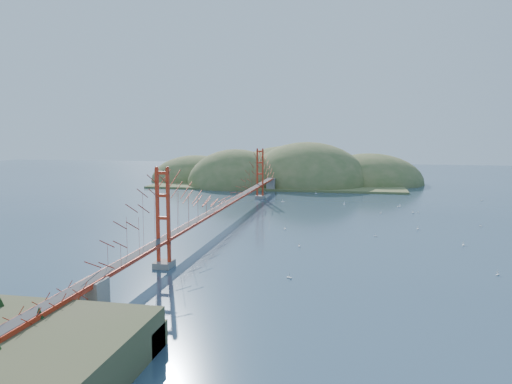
% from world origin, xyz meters
% --- Properties ---
extents(ground, '(320.00, 320.00, 0.00)m').
position_xyz_m(ground, '(0.00, 0.00, 0.00)').
color(ground, '#2D445B').
rests_on(ground, ground).
extents(bridge, '(2.20, 94.40, 12.00)m').
position_xyz_m(bridge, '(0.00, 0.18, 7.01)').
color(bridge, gray).
rests_on(bridge, ground).
extents(approach_viaduct, '(1.40, 12.00, 3.38)m').
position_xyz_m(approach_viaduct, '(0.00, -51.91, 2.55)').
color(approach_viaduct, '#AF2713').
rests_on(approach_viaduct, ground).
extents(promontory, '(9.00, 6.00, 0.24)m').
position_xyz_m(promontory, '(0.00, -48.50, 0.12)').
color(promontory, '#59544C').
rests_on(promontory, ground).
extents(fort, '(3.70, 2.30, 1.75)m').
position_xyz_m(fort, '(0.40, -47.80, 0.67)').
color(fort, maroon).
rests_on(fort, ground).
extents(far_headlands, '(84.00, 58.00, 25.00)m').
position_xyz_m(far_headlands, '(2.21, 68.52, 0.00)').
color(far_headlands, olive).
rests_on(far_headlands, ground).
extents(sailboat_16, '(0.63, 0.63, 0.67)m').
position_xyz_m(sailboat_16, '(19.53, 24.17, 0.15)').
color(sailboat_16, white).
rests_on(sailboat_16, ground).
extents(sailboat_5, '(0.50, 0.61, 0.72)m').
position_xyz_m(sailboat_5, '(36.45, -11.49, 0.16)').
color(sailboat_5, white).
rests_on(sailboat_5, ground).
extents(sailboat_4, '(0.65, 0.65, 0.72)m').
position_xyz_m(sailboat_4, '(32.69, 15.36, 0.16)').
color(sailboat_4, white).
rests_on(sailboat_4, ground).
extents(sailboat_13, '(0.62, 0.62, 0.66)m').
position_xyz_m(sailboat_13, '(37.07, -26.02, 0.15)').
color(sailboat_13, white).
rests_on(sailboat_13, ground).
extents(sailboat_14, '(0.51, 0.62, 0.72)m').
position_xyz_m(sailboat_14, '(31.64, -0.95, 0.16)').
color(sailboat_14, white).
rests_on(sailboat_14, ground).
extents(sailboat_10, '(0.44, 0.52, 0.59)m').
position_xyz_m(sailboat_10, '(14.25, -16.59, 0.14)').
color(sailboat_10, white).
rests_on(sailboat_10, ground).
extents(sailboat_1, '(0.53, 0.53, 0.56)m').
position_xyz_m(sailboat_1, '(33.70, 16.07, 0.13)').
color(sailboat_1, white).
rests_on(sailboat_1, ground).
extents(sailboat_12, '(0.57, 0.52, 0.65)m').
position_xyz_m(sailboat_12, '(12.13, 42.00, 0.15)').
color(sailboat_12, white).
rests_on(sailboat_12, ground).
extents(sailboat_11, '(0.54, 0.54, 0.56)m').
position_xyz_m(sailboat_11, '(42.19, 3.53, 0.13)').
color(sailboat_11, white).
rests_on(sailboat_11, ground).
extents(sailboat_6, '(0.62, 0.62, 0.68)m').
position_xyz_m(sailboat_6, '(14.81, -31.49, 0.15)').
color(sailboat_6, white).
rests_on(sailboat_6, ground).
extents(sailboat_17, '(0.59, 0.58, 0.67)m').
position_xyz_m(sailboat_17, '(49.85, 35.83, 0.15)').
color(sailboat_17, white).
rests_on(sailboat_17, ground).
extents(sailboat_2, '(0.50, 0.44, 0.58)m').
position_xyz_m(sailboat_2, '(24.77, -7.92, 0.14)').
color(sailboat_2, white).
rests_on(sailboat_2, ground).
extents(sailboat_15, '(0.62, 0.62, 0.68)m').
position_xyz_m(sailboat_15, '(30.92, 23.32, 0.15)').
color(sailboat_15, white).
rests_on(sailboat_15, ground).
extents(sailboat_0, '(0.50, 0.51, 0.57)m').
position_xyz_m(sailboat_0, '(10.72, -5.18, 0.14)').
color(sailboat_0, white).
rests_on(sailboat_0, ground).
extents(sailboat_3, '(0.66, 0.66, 0.74)m').
position_xyz_m(sailboat_3, '(6.00, 25.62, 0.16)').
color(sailboat_3, white).
rests_on(sailboat_3, ground).
extents(sailboat_7, '(0.62, 0.62, 0.66)m').
position_xyz_m(sailboat_7, '(30.55, 22.56, 0.15)').
color(sailboat_7, white).
rests_on(sailboat_7, ground).
extents(sailboat_8, '(0.58, 0.58, 0.61)m').
position_xyz_m(sailboat_8, '(26.59, 13.63, 0.14)').
color(sailboat_8, white).
rests_on(sailboat_8, ground).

